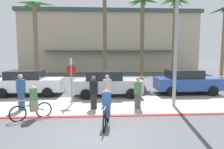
{
  "coord_description": "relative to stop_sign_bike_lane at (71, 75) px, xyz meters",
  "views": [
    {
      "loc": [
        0.14,
        -7.15,
        3.0
      ],
      "look_at": [
        0.97,
        6.0,
        1.5
      ],
      "focal_mm": 33.5,
      "sensor_mm": 36.0,
      "label": 1
    }
  ],
  "objects": [
    {
      "name": "pedestrian_3",
      "position": [
        1.25,
        -1.01,
        -0.88
      ],
      "size": [
        0.44,
        0.48,
        1.72
      ],
      "color": "#232326",
      "rests_on": "ground"
    },
    {
      "name": "car_white_1",
      "position": [
        -3.25,
        2.67,
        -0.81
      ],
      "size": [
        4.4,
        2.02,
        1.69
      ],
      "color": "white",
      "rests_on": "ground"
    },
    {
      "name": "pedestrian_0",
      "position": [
        3.54,
        -1.07,
        -0.92
      ],
      "size": [
        0.44,
        0.37,
        1.65
      ],
      "color": "#4C4C51",
      "rests_on": "ground"
    },
    {
      "name": "palm_tree_4",
      "position": [
        5.49,
        7.61,
        3.92
      ],
      "size": [
        3.01,
        3.23,
        7.77
      ],
      "color": "brown",
      "rests_on": "ground"
    },
    {
      "name": "rail_fence",
      "position": [
        1.39,
        4.03,
        -0.84
      ],
      "size": [
        23.89,
        0.08,
        1.04
      ],
      "color": "white",
      "rests_on": "ground"
    },
    {
      "name": "palm_tree_3",
      "position": [
        2.08,
        8.56,
        5.11
      ],
      "size": [
        3.08,
        3.42,
        8.96
      ],
      "color": "brown",
      "rests_on": "ground"
    },
    {
      "name": "car_blue_3",
      "position": [
        7.64,
        2.48,
        -0.81
      ],
      "size": [
        4.4,
        2.02,
        1.69
      ],
      "color": "#284793",
      "rests_on": "ground"
    },
    {
      "name": "cyclist_black_0",
      "position": [
        1.82,
        -3.52,
        -0.98
      ],
      "size": [
        0.38,
        1.81,
        1.5
      ],
      "color": "black",
      "rests_on": "ground"
    },
    {
      "name": "palm_tree_5",
      "position": [
        8.34,
        7.06,
        4.12
      ],
      "size": [
        2.67,
        3.26,
        7.74
      ],
      "color": "brown",
      "rests_on": "ground"
    },
    {
      "name": "sidewalk_strip",
      "position": [
        1.39,
        -0.27,
        -1.67
      ],
      "size": [
        44.0,
        4.0,
        0.02
      ],
      "primitive_type": "cube",
      "color": "#9E9E93",
      "rests_on": "ground"
    },
    {
      "name": "palm_tree_6",
      "position": [
        14.38,
        9.39,
        4.14
      ],
      "size": [
        3.15,
        3.53,
        7.52
      ],
      "color": "#846B4C",
      "rests_on": "ground"
    },
    {
      "name": "car_silver_2",
      "position": [
        2.06,
        1.98,
        -0.81
      ],
      "size": [
        4.4,
        2.02,
        1.69
      ],
      "color": "#B2B7BC",
      "rests_on": "ground"
    },
    {
      "name": "pedestrian_1",
      "position": [
        1.98,
        -0.19,
        -0.9
      ],
      "size": [
        0.48,
        0.45,
        1.68
      ],
      "color": "#4C4C51",
      "rests_on": "ground"
    },
    {
      "name": "building_backdrop",
      "position": [
        3.2,
        22.27,
        2.74
      ],
      "size": [
        25.93,
        10.9,
        8.8
      ],
      "color": "#BCAD8E",
      "rests_on": "ground"
    },
    {
      "name": "palm_tree_2",
      "position": [
        -3.72,
        6.41,
        3.51
      ],
      "size": [
        3.15,
        3.22,
        7.11
      ],
      "color": "#756047",
      "rests_on": "ground"
    },
    {
      "name": "stop_sign_bike_lane",
      "position": [
        0.0,
        0.0,
        0.0
      ],
      "size": [
        0.52,
        0.56,
        2.56
      ],
      "color": "gray",
      "rests_on": "ground"
    },
    {
      "name": "curb_paint",
      "position": [
        1.39,
        -2.27,
        -1.66
      ],
      "size": [
        44.0,
        0.24,
        0.03
      ],
      "primitive_type": "cube",
      "color": "maroon",
      "rests_on": "ground"
    },
    {
      "name": "pedestrian_2",
      "position": [
        -2.4,
        -1.0,
        -0.82
      ],
      "size": [
        0.48,
        0.44,
        1.84
      ],
      "color": "#384C7A",
      "rests_on": "ground"
    },
    {
      "name": "streetlight_curb",
      "position": [
        5.59,
        -0.96,
        2.6
      ],
      "size": [
        0.24,
        2.54,
        7.5
      ],
      "color": "#9EA0A5",
      "rests_on": "ground"
    },
    {
      "name": "ground_plane",
      "position": [
        1.39,
        5.53,
        -1.68
      ],
      "size": [
        80.0,
        80.0,
        0.0
      ],
      "primitive_type": "plane",
      "color": "#4C4C51"
    },
    {
      "name": "cyclist_teal_1",
      "position": [
        -1.4,
        -2.44,
        -0.98
      ],
      "size": [
        1.61,
        0.96,
        1.5
      ],
      "color": "black",
      "rests_on": "ground"
    }
  ]
}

